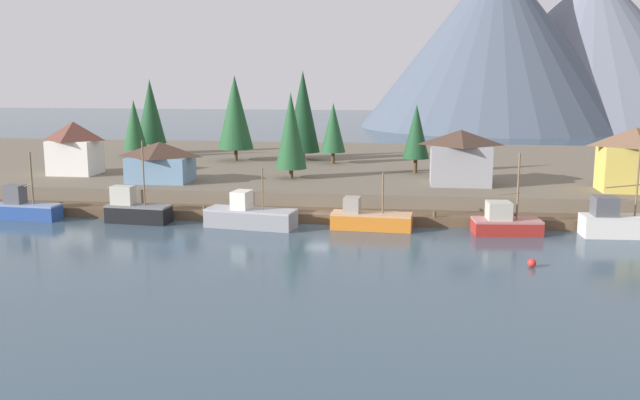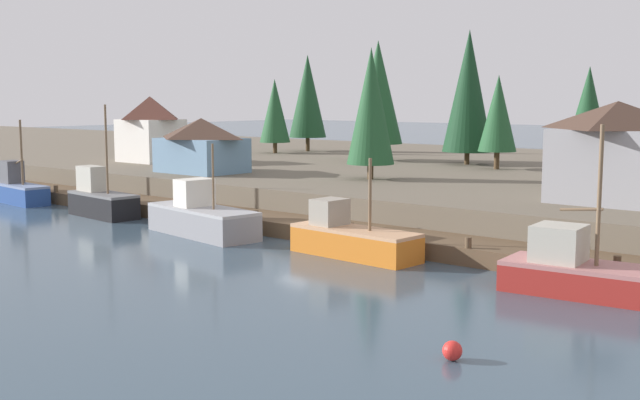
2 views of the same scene
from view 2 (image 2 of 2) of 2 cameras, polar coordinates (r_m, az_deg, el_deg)
The scene contains 19 objects.
ground_plane at distance 66.84m, azimuth 9.89°, elevation -1.02°, with size 400.00×400.00×1.00m, color #384C5B.
dock at distance 52.03m, azimuth -0.07°, elevation -2.14°, with size 80.00×4.00×1.60m.
shoreline_bank at distance 77.19m, azimuth 14.39°, elevation 1.27°, with size 400.00×56.00×2.50m, color #665B4C.
fishing_boat_blue at distance 73.82m, azimuth -20.77°, elevation 0.72°, with size 7.09×2.85×7.23m.
fishing_boat_black at distance 63.38m, azimuth -15.39°, elevation 0.00°, with size 6.83×3.05×8.57m.
fishing_boat_grey at distance 53.36m, azimuth -8.46°, elevation -1.27°, with size 9.46×4.39×6.14m.
fishing_boat_orange at distance 45.75m, azimuth 2.30°, elevation -2.78°, with size 8.15×3.08×5.73m.
fishing_boat_red at distance 38.94m, azimuth 17.57°, elevation -4.77°, with size 6.72×3.68×7.87m.
house_white at distance 84.37m, azimuth -12.03°, elevation 5.04°, with size 6.00×5.21×6.75m.
house_grey at distance 53.41m, azimuth 20.43°, elevation 3.31°, with size 7.20×6.74×6.36m.
house_blue at distance 71.31m, azimuth -8.48°, elevation 3.94°, with size 7.54×5.53×4.80m.
conifer_near_left at distance 99.21m, azimuth -0.89°, elevation 7.44°, with size 4.61×4.61×11.88m.
conifer_near_right at distance 75.41m, azimuth 12.62°, elevation 6.07°, with size 3.54×3.54×8.69m.
conifer_mid_left at distance 84.39m, azimuth 4.16°, elevation 7.70°, with size 5.25×5.25×12.56m.
conifer_mid_right at distance 80.37m, azimuth 10.58°, elevation 7.68°, with size 4.96×4.96×13.23m.
conifer_back_left at distance 64.54m, azimuth 3.66°, elevation 6.72°, with size 3.86×3.86×10.59m.
conifer_back_right at distance 95.78m, azimuth -3.25°, elevation 6.39°, with size 3.66×3.66×8.83m.
conifer_centre at distance 62.94m, azimuth 18.64°, elevation 5.89°, with size 3.45×3.45×8.92m.
channel_buoy at distance 28.41m, azimuth 9.45°, elevation -10.59°, with size 0.70×0.70×0.70m, color red.
Camera 2 is at (32.95, -37.37, 9.02)m, focal length 44.71 mm.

